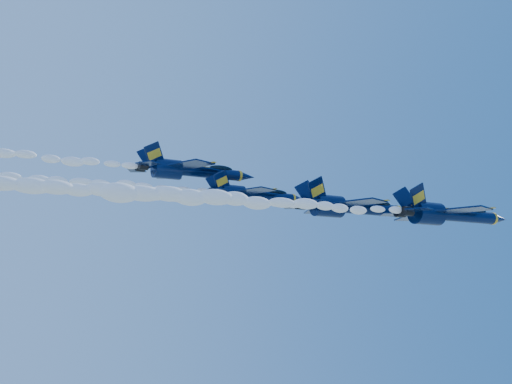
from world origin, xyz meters
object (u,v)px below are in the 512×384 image
jet_second (351,207)px  jet_fourth (191,171)px  jet_third (252,195)px  jet_lead (449,214)px

jet_second → jet_fourth: size_ratio=1.06×
jet_second → jet_third: (-9.53, 9.48, 2.24)m
jet_second → jet_fourth: bearing=144.3°
jet_lead → jet_second: size_ratio=0.99×
jet_lead → jet_fourth: bearing=141.5°
jet_second → jet_lead: bearing=-43.5°
jet_third → jet_second: bearing=-44.8°
jet_lead → jet_fourth: (-26.15, 20.81, 6.77)m
jet_lead → jet_second: jet_second is taller
jet_lead → jet_third: bearing=135.8°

